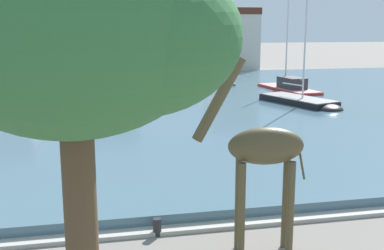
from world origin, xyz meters
name	(u,v)px	position (x,y,z in m)	size (l,w,h in m)	color
harbor_water	(133,104)	(0.00, 28.08, 0.21)	(88.57, 43.04, 0.42)	#476675
quay_edge_coping	(202,227)	(0.00, 6.31, 0.06)	(88.57, 0.50, 0.12)	#ADA89E
giraffe_statue	(260,150)	(1.07, 4.62, 2.75)	(3.08, 0.97, 5.38)	#4C4228
sailboat_red	(286,88)	(13.34, 31.83, 0.52)	(3.08, 8.37, 9.34)	red
sailboat_black	(304,104)	(11.44, 24.11, 0.47)	(4.15, 7.06, 9.41)	black
sailboat_green	(221,80)	(9.74, 39.36, 0.51)	(3.36, 8.65, 6.80)	#236B42
shade_tree	(73,35)	(-3.23, 1.02, 5.66)	(4.99, 4.27, 7.32)	brown
mooring_bollard	(157,227)	(-1.33, 6.16, 0.25)	(0.24, 0.24, 0.50)	#232326
townhouse_narrow_midrow	(101,36)	(-1.37, 54.65, 4.48)	(8.24, 8.13, 8.94)	beige
townhouse_wide_warehouse	(231,40)	(14.93, 53.59, 3.96)	(5.58, 7.25, 7.90)	beige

